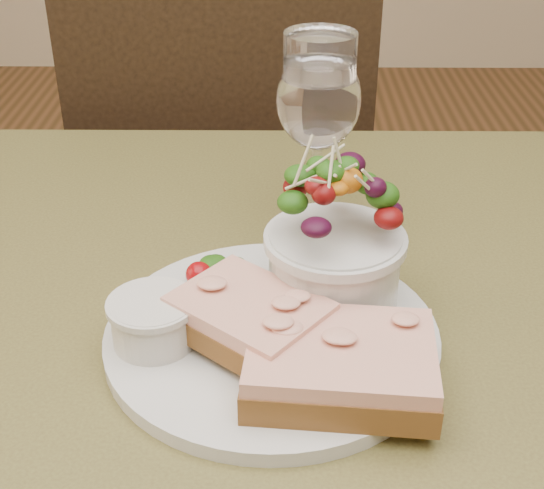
{
  "coord_description": "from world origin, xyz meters",
  "views": [
    {
      "loc": [
        0.0,
        -0.49,
        1.11
      ],
      "look_at": [
        -0.0,
        0.02,
        0.81
      ],
      "focal_mm": 50.0,
      "sensor_mm": 36.0,
      "label": 1
    }
  ],
  "objects_px": {
    "dinner_plate": "(272,335)",
    "sandwich_front": "(340,364)",
    "ramekin": "(153,319)",
    "cafe_table": "(273,417)",
    "salad_bowl": "(335,236)",
    "sandwich_back": "(250,318)",
    "chair_far": "(229,305)",
    "wine_glass": "(318,106)"
  },
  "relations": [
    {
      "from": "dinner_plate",
      "to": "sandwich_front",
      "type": "relative_size",
      "value": 1.86
    },
    {
      "from": "dinner_plate",
      "to": "ramekin",
      "type": "xyz_separation_m",
      "value": [
        -0.09,
        -0.01,
        0.03
      ]
    },
    {
      "from": "cafe_table",
      "to": "ramekin",
      "type": "bearing_deg",
      "value": -156.47
    },
    {
      "from": "salad_bowl",
      "to": "sandwich_back",
      "type": "bearing_deg",
      "value": -138.78
    },
    {
      "from": "chair_far",
      "to": "ramekin",
      "type": "height_order",
      "value": "chair_far"
    },
    {
      "from": "cafe_table",
      "to": "ramekin",
      "type": "relative_size",
      "value": 12.95
    },
    {
      "from": "salad_bowl",
      "to": "ramekin",
      "type": "bearing_deg",
      "value": -158.25
    },
    {
      "from": "ramekin",
      "to": "salad_bowl",
      "type": "height_order",
      "value": "salad_bowl"
    },
    {
      "from": "sandwich_front",
      "to": "ramekin",
      "type": "relative_size",
      "value": 2.22
    },
    {
      "from": "chair_far",
      "to": "wine_glass",
      "type": "height_order",
      "value": "wine_glass"
    },
    {
      "from": "cafe_table",
      "to": "wine_glass",
      "type": "xyz_separation_m",
      "value": [
        0.04,
        0.16,
        0.22
      ]
    },
    {
      "from": "chair_far",
      "to": "salad_bowl",
      "type": "xyz_separation_m",
      "value": [
        0.14,
        -0.65,
        0.53
      ]
    },
    {
      "from": "cafe_table",
      "to": "wine_glass",
      "type": "height_order",
      "value": "wine_glass"
    },
    {
      "from": "ramekin",
      "to": "wine_glass",
      "type": "distance_m",
      "value": 0.25
    },
    {
      "from": "cafe_table",
      "to": "wine_glass",
      "type": "relative_size",
      "value": 4.57
    },
    {
      "from": "sandwich_front",
      "to": "sandwich_back",
      "type": "height_order",
      "value": "sandwich_back"
    },
    {
      "from": "cafe_table",
      "to": "ramekin",
      "type": "xyz_separation_m",
      "value": [
        -0.09,
        -0.04,
        0.13
      ]
    },
    {
      "from": "dinner_plate",
      "to": "sandwich_back",
      "type": "xyz_separation_m",
      "value": [
        -0.02,
        -0.02,
        0.03
      ]
    },
    {
      "from": "cafe_table",
      "to": "sandwich_back",
      "type": "bearing_deg",
      "value": -112.25
    },
    {
      "from": "dinner_plate",
      "to": "salad_bowl",
      "type": "bearing_deg",
      "value": 39.05
    },
    {
      "from": "sandwich_front",
      "to": "salad_bowl",
      "type": "distance_m",
      "value": 0.11
    },
    {
      "from": "dinner_plate",
      "to": "sandwich_back",
      "type": "relative_size",
      "value": 1.92
    },
    {
      "from": "cafe_table",
      "to": "sandwich_back",
      "type": "height_order",
      "value": "sandwich_back"
    },
    {
      "from": "cafe_table",
      "to": "ramekin",
      "type": "distance_m",
      "value": 0.16
    },
    {
      "from": "ramekin",
      "to": "cafe_table",
      "type": "bearing_deg",
      "value": 23.53
    },
    {
      "from": "ramekin",
      "to": "wine_glass",
      "type": "xyz_separation_m",
      "value": [
        0.13,
        0.2,
        0.09
      ]
    },
    {
      "from": "sandwich_front",
      "to": "ramekin",
      "type": "height_order",
      "value": "ramekin"
    },
    {
      "from": "chair_far",
      "to": "sandwich_front",
      "type": "relative_size",
      "value": 6.57
    },
    {
      "from": "wine_glass",
      "to": "ramekin",
      "type": "bearing_deg",
      "value": -122.96
    },
    {
      "from": "sandwich_front",
      "to": "salad_bowl",
      "type": "bearing_deg",
      "value": 94.47
    },
    {
      "from": "ramekin",
      "to": "sandwich_front",
      "type": "bearing_deg",
      "value": -19.09
    },
    {
      "from": "cafe_table",
      "to": "ramekin",
      "type": "height_order",
      "value": "ramekin"
    },
    {
      "from": "sandwich_front",
      "to": "ramekin",
      "type": "distance_m",
      "value": 0.14
    },
    {
      "from": "salad_bowl",
      "to": "wine_glass",
      "type": "relative_size",
      "value": 0.73
    },
    {
      "from": "sandwich_back",
      "to": "ramekin",
      "type": "relative_size",
      "value": 2.15
    },
    {
      "from": "cafe_table",
      "to": "sandwich_front",
      "type": "relative_size",
      "value": 5.84
    },
    {
      "from": "sandwich_front",
      "to": "ramekin",
      "type": "bearing_deg",
      "value": 165.96
    },
    {
      "from": "chair_far",
      "to": "sandwich_front",
      "type": "distance_m",
      "value": 0.9
    },
    {
      "from": "dinner_plate",
      "to": "sandwich_back",
      "type": "bearing_deg",
      "value": -132.89
    },
    {
      "from": "dinner_plate",
      "to": "salad_bowl",
      "type": "xyz_separation_m",
      "value": [
        0.05,
        0.04,
        0.07
      ]
    },
    {
      "from": "dinner_plate",
      "to": "ramekin",
      "type": "relative_size",
      "value": 4.13
    },
    {
      "from": "cafe_table",
      "to": "dinner_plate",
      "type": "bearing_deg",
      "value": -92.05
    }
  ]
}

